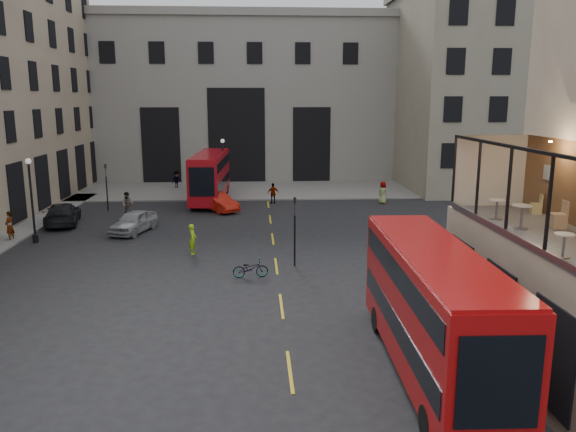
{
  "coord_description": "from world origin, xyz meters",
  "views": [
    {
      "loc": [
        -3.08,
        -17.24,
        8.95
      ],
      "look_at": [
        -1.42,
        10.96,
        3.0
      ],
      "focal_mm": 35.0,
      "sensor_mm": 36.0,
      "label": 1
    }
  ],
  "objects": [
    {
      "name": "ground",
      "position": [
        0.0,
        0.0,
        0.0
      ],
      "size": [
        140.0,
        140.0,
        0.0
      ],
      "primitive_type": "plane",
      "color": "black",
      "rests_on": "ground"
    },
    {
      "name": "cyclist",
      "position": [
        -6.77,
        14.71,
        0.89
      ],
      "size": [
        0.48,
        0.68,
        1.78
      ],
      "primitive_type": "imported",
      "rotation": [
        0.0,
        0.0,
        1.49
      ],
      "color": "#A0D916",
      "rests_on": "ground"
    },
    {
      "name": "pedestrian_e",
      "position": [
        -18.69,
        18.39,
        0.97
      ],
      "size": [
        0.57,
        0.78,
        1.95
      ],
      "primitive_type": "imported",
      "rotation": [
        0.0,
        0.0,
        4.55
      ],
      "color": "gray",
      "rests_on": "ground"
    },
    {
      "name": "cafe_chair_c",
      "position": [
        7.22,
        0.86,
        4.89
      ],
      "size": [
        0.51,
        0.51,
        0.95
      ],
      "color": "tan",
      "rests_on": "cafe_floor"
    },
    {
      "name": "gateway",
      "position": [
        -5.0,
        47.99,
        9.39
      ],
      "size": [
        35.0,
        10.6,
        18.0
      ],
      "color": "gray",
      "rests_on": "ground"
    },
    {
      "name": "car_a",
      "position": [
        -11.35,
        20.41,
        0.74
      ],
      "size": [
        2.96,
        4.69,
        1.49
      ],
      "primitive_type": "imported",
      "rotation": [
        0.0,
        0.0,
        -0.3
      ],
      "color": "#929599",
      "rests_on": "ground"
    },
    {
      "name": "car_b",
      "position": [
        -6.14,
        27.48,
        0.72
      ],
      "size": [
        3.79,
        4.48,
        1.45
      ],
      "primitive_type": "imported",
      "rotation": [
        0.0,
        0.0,
        0.61
      ],
      "color": "#AE170A",
      "rests_on": "ground"
    },
    {
      "name": "cafe_table_mid",
      "position": [
        5.9,
        0.8,
        5.15
      ],
      "size": [
        0.66,
        0.66,
        0.82
      ],
      "color": "beige",
      "rests_on": "cafe_floor"
    },
    {
      "name": "cafe_table_near",
      "position": [
        5.46,
        -2.63,
        5.05
      ],
      "size": [
        0.54,
        0.54,
        0.67
      ],
      "color": "beige",
      "rests_on": "cafe_floor"
    },
    {
      "name": "cafe_table_far",
      "position": [
        5.71,
        2.37,
        5.08
      ],
      "size": [
        0.59,
        0.59,
        0.73
      ],
      "color": "beige",
      "rests_on": "cafe_floor"
    },
    {
      "name": "bicycle",
      "position": [
        -3.38,
        10.16,
        0.47
      ],
      "size": [
        1.83,
        0.77,
        0.94
      ],
      "primitive_type": "imported",
      "rotation": [
        0.0,
        0.0,
        1.66
      ],
      "color": "gray",
      "rests_on": "ground"
    },
    {
      "name": "cafe_floor",
      "position": [
        6.5,
        0.0,
        4.55
      ],
      "size": [
        3.0,
        10.0,
        0.1
      ],
      "primitive_type": "cube",
      "color": "slate",
      "rests_on": "host_frontage"
    },
    {
      "name": "host_frontage",
      "position": [
        6.5,
        0.0,
        2.25
      ],
      "size": [
        3.0,
        11.0,
        4.5
      ],
      "primitive_type": "cube",
      "color": "tan",
      "rests_on": "ground"
    },
    {
      "name": "bus_near",
      "position": [
        2.61,
        -0.34,
        2.39
      ],
      "size": [
        2.72,
        10.72,
        4.25
      ],
      "color": "#A20B0C",
      "rests_on": "ground"
    },
    {
      "name": "pedestrian_c",
      "position": [
        -1.55,
        30.49,
        0.88
      ],
      "size": [
        1.09,
        0.59,
        1.77
      ],
      "primitive_type": "imported",
      "rotation": [
        0.0,
        0.0,
        3.3
      ],
      "color": "gray",
      "rests_on": "ground"
    },
    {
      "name": "cafe_chair_d",
      "position": [
        7.66,
        3.26,
        4.83
      ],
      "size": [
        0.44,
        0.44,
        0.76
      ],
      "color": "tan",
      "rests_on": "cafe_floor"
    },
    {
      "name": "traffic_light_near",
      "position": [
        -1.0,
        12.0,
        2.42
      ],
      "size": [
        0.16,
        0.2,
        3.8
      ],
      "color": "black",
      "rests_on": "ground"
    },
    {
      "name": "traffic_light_far",
      "position": [
        -15.0,
        28.0,
        2.42
      ],
      "size": [
        0.16,
        0.2,
        3.8
      ],
      "color": "black",
      "rests_on": "ground"
    },
    {
      "name": "street_lamp_a",
      "position": [
        -17.0,
        18.0,
        2.39
      ],
      "size": [
        0.36,
        0.36,
        5.33
      ],
      "color": "black",
      "rests_on": "ground"
    },
    {
      "name": "building_right",
      "position": [
        20.0,
        39.97,
        10.39
      ],
      "size": [
        16.6,
        18.6,
        20.0
      ],
      "color": "gray",
      "rests_on": "ground"
    },
    {
      "name": "street_lamp_b",
      "position": [
        -6.0,
        34.0,
        2.39
      ],
      "size": [
        0.36,
        0.36,
        5.33
      ],
      "color": "black",
      "rests_on": "ground"
    },
    {
      "name": "pavement_far",
      "position": [
        -6.0,
        38.0,
        0.06
      ],
      "size": [
        40.0,
        12.0,
        0.12
      ],
      "primitive_type": "cube",
      "color": "slate",
      "rests_on": "ground"
    },
    {
      "name": "pedestrian_d",
      "position": [
        7.88,
        29.92,
        0.95
      ],
      "size": [
        1.04,
        1.11,
        1.9
      ],
      "primitive_type": "imported",
      "rotation": [
        0.0,
        0.0,
        2.2
      ],
      "color": "gray",
      "rests_on": "ground"
    },
    {
      "name": "pedestrian_b",
      "position": [
        -10.93,
        38.98,
        0.91
      ],
      "size": [
        1.31,
        1.31,
        1.82
      ],
      "primitive_type": "imported",
      "rotation": [
        0.0,
        0.0,
        0.8
      ],
      "color": "gray",
      "rests_on": "ground"
    },
    {
      "name": "pedestrian_a",
      "position": [
        -12.94,
        25.85,
        0.94
      ],
      "size": [
        1.04,
        0.89,
        1.88
      ],
      "primitive_type": "imported",
      "rotation": [
        0.0,
        0.0,
        -0.22
      ],
      "color": "gray",
      "rests_on": "ground"
    },
    {
      "name": "car_c",
      "position": [
        -17.0,
        23.23,
        0.78
      ],
      "size": [
        3.22,
        5.68,
        1.55
      ],
      "primitive_type": "imported",
      "rotation": [
        0.0,
        0.0,
        3.35
      ],
      "color": "black",
      "rests_on": "ground"
    },
    {
      "name": "bus_far",
      "position": [
        -7.04,
        31.98,
        2.38
      ],
      "size": [
        2.91,
        10.7,
        4.23
      ],
      "color": "#A50B13",
      "rests_on": "ground"
    }
  ]
}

